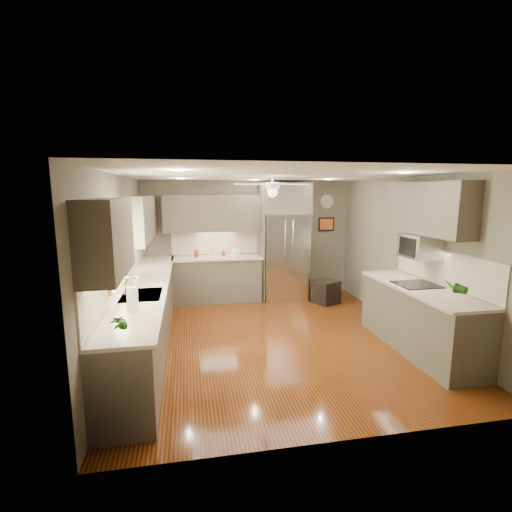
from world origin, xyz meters
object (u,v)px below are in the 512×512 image
object	(u,v)px
potted_plant_left	(119,323)
paper_towel	(133,299)
soap_bottle	(136,279)
stool	(326,292)
canister_c	(213,252)
microwave	(420,246)
bowl	(236,255)
canister_d	(223,253)
potted_plant_right	(455,287)
canister_a	(196,253)
refrigerator	(284,243)

from	to	relation	value
potted_plant_left	paper_towel	xyz separation A→B (m)	(0.02, 0.75, 0.01)
soap_bottle	stool	distance (m)	3.94
canister_c	microwave	size ratio (longest dim) A/B	0.36
potted_plant_left	stool	xyz separation A→B (m)	(3.40, 3.55, -0.83)
bowl	microwave	world-z (taller)	microwave
canister_d	stool	size ratio (longest dim) A/B	0.18
canister_c	stool	bearing A→B (deg)	-15.47
potted_plant_right	canister_d	bearing A→B (deg)	124.51
potted_plant_left	potted_plant_right	xyz separation A→B (m)	(3.89, 0.50, 0.02)
stool	paper_towel	size ratio (longest dim) A/B	1.88
canister_a	refrigerator	bearing A→B (deg)	-1.27
paper_towel	canister_d	bearing A→B (deg)	68.43
canister_d	stool	world-z (taller)	canister_d
microwave	canister_a	bearing A→B (deg)	139.09
microwave	paper_towel	bearing A→B (deg)	-170.70
canister_d	paper_towel	xyz separation A→B (m)	(-1.35, -3.41, 0.08)
refrigerator	stool	bearing A→B (deg)	-36.68
canister_d	soap_bottle	xyz separation A→B (m)	(-1.46, -2.24, 0.04)
refrigerator	stool	world-z (taller)	refrigerator
canister_d	refrigerator	distance (m)	1.31
refrigerator	microwave	xyz separation A→B (m)	(1.33, -2.71, 0.29)
bowl	microwave	size ratio (longest dim) A/B	0.43
canister_a	bowl	distance (m)	0.82
bowl	refrigerator	bearing A→B (deg)	-2.92
refrigerator	paper_towel	size ratio (longest dim) A/B	7.87
canister_d	potted_plant_right	world-z (taller)	potted_plant_right
canister_a	potted_plant_right	distance (m)	4.77
potted_plant_right	bowl	distance (m)	4.30
bowl	canister_a	bearing A→B (deg)	-179.18
canister_c	microwave	xyz separation A→B (m)	(2.83, -2.78, 0.45)
bowl	potted_plant_right	bearing A→B (deg)	-58.35
canister_d	potted_plant_left	distance (m)	4.38
microwave	paper_towel	size ratio (longest dim) A/B	1.77
bowl	paper_towel	bearing A→B (deg)	-115.29
soap_bottle	potted_plant_right	distance (m)	4.23
potted_plant_left	soap_bottle	bearing A→B (deg)	92.78
canister_c	microwave	distance (m)	3.99
canister_a	refrigerator	size ratio (longest dim) A/B	0.06
potted_plant_left	microwave	bearing A→B (deg)	19.37
canister_c	canister_d	bearing A→B (deg)	-3.31
canister_d	microwave	distance (m)	3.84
bowl	paper_towel	distance (m)	3.77
microwave	stool	size ratio (longest dim) A/B	0.94
potted_plant_left	potted_plant_right	size ratio (longest dim) A/B	0.85
bowl	microwave	distance (m)	3.66
canister_c	potted_plant_right	bearing A→B (deg)	-53.38
potted_plant_left	bowl	bearing A→B (deg)	68.61
potted_plant_left	paper_towel	bearing A→B (deg)	88.56
soap_bottle	paper_towel	world-z (taller)	paper_towel
stool	soap_bottle	bearing A→B (deg)	-155.05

